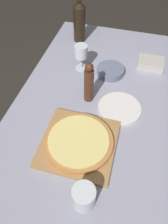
{
  "coord_description": "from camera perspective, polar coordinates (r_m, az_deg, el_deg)",
  "views": [
    {
      "loc": [
        0.14,
        -0.68,
        1.64
      ],
      "look_at": [
        -0.03,
        -0.04,
        0.83
      ],
      "focal_mm": 35.0,
      "sensor_mm": 36.0,
      "label": 1
    }
  ],
  "objects": [
    {
      "name": "cutting_board",
      "position": [
        1.0,
        -1.39,
        -8.15
      ],
      "size": [
        0.33,
        0.33,
        0.02
      ],
      "color": "#A87A47",
      "rests_on": "dining_table"
    },
    {
      "name": "dining_table",
      "position": [
        1.18,
        2.17,
        -3.52
      ],
      "size": [
        0.86,
        1.69,
        0.77
      ],
      "color": "#9393A8",
      "rests_on": "ground_plane"
    },
    {
      "name": "wine_bottle",
      "position": [
        1.54,
        -1.23,
        22.71
      ],
      "size": [
        0.08,
        0.08,
        0.35
      ],
      "color": "black",
      "rests_on": "dining_table"
    },
    {
      "name": "small_bowl",
      "position": [
        1.32,
        6.93,
        10.62
      ],
      "size": [
        0.16,
        0.16,
        0.04
      ],
      "color": "slate",
      "rests_on": "dining_table"
    },
    {
      "name": "pizza",
      "position": [
        0.98,
        -1.42,
        -7.54
      ],
      "size": [
        0.31,
        0.31,
        0.02
      ],
      "color": "#BC7A3D",
      "rests_on": "cutting_board"
    },
    {
      "name": "pepper_mill",
      "position": [
        1.1,
        1.27,
        7.46
      ],
      "size": [
        0.05,
        0.05,
        0.23
      ],
      "color": "#4C2819",
      "rests_on": "dining_table"
    },
    {
      "name": "dinner_plate",
      "position": [
        1.14,
        9.26,
        1.0
      ],
      "size": [
        0.22,
        0.22,
        0.01
      ],
      "color": "white",
      "rests_on": "dining_table"
    },
    {
      "name": "ground_plane",
      "position": [
        1.78,
        1.5,
        -16.48
      ],
      "size": [
        12.0,
        12.0,
        0.0
      ],
      "primitive_type": "plane",
      "color": "#2D2823"
    },
    {
      "name": "drinking_tumbler",
      "position": [
        0.85,
        -0.05,
        -21.25
      ],
      "size": [
        0.09,
        0.09,
        0.11
      ],
      "color": "silver",
      "rests_on": "dining_table"
    },
    {
      "name": "food_container",
      "position": [
        1.42,
        16.99,
        12.16
      ],
      "size": [
        0.15,
        0.11,
        0.05
      ],
      "color": "#BCB7AD",
      "rests_on": "dining_table"
    },
    {
      "name": "wine_glass",
      "position": [
        1.3,
        -0.78,
        15.29
      ],
      "size": [
        0.08,
        0.08,
        0.16
      ],
      "color": "silver",
      "rests_on": "dining_table"
    }
  ]
}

